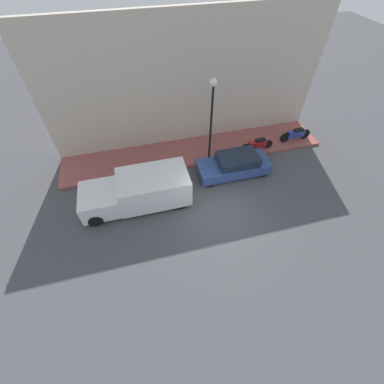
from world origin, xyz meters
name	(u,v)px	position (x,y,z in m)	size (l,w,h in m)	color
ground_plane	(220,215)	(0.00, 0.00, 0.00)	(60.00, 60.00, 0.00)	#47474C
sidewalk	(194,151)	(4.99, 0.00, 0.08)	(2.62, 15.86, 0.16)	#934C47
building_facade	(188,84)	(6.45, 0.00, 3.66)	(0.30, 15.86, 7.32)	beige
parked_car	(234,165)	(2.69, -1.72, 0.59)	(1.63, 4.02, 1.22)	#2D4784
delivery_van	(138,191)	(1.81, 3.74, 0.88)	(2.07, 5.30, 1.70)	white
motorcycle_blue	(296,134)	(4.40, -6.51, 0.60)	(0.30, 2.05, 0.81)	navy
motorcycle_red	(258,144)	(4.11, -3.77, 0.57)	(0.30, 2.03, 0.75)	#B21E1E
streetlamp	(212,109)	(3.97, -0.63, 3.49)	(0.37, 0.37, 4.86)	black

